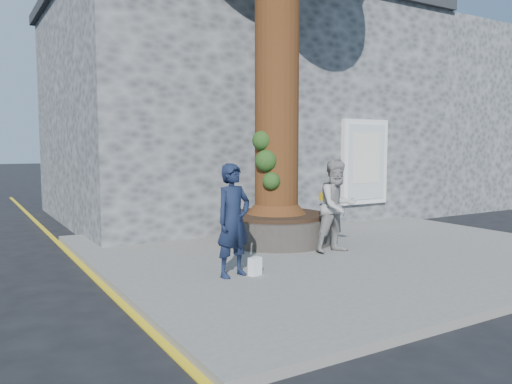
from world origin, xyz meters
TOP-DOWN VIEW (x-y plane):
  - ground at (0.00, 0.00)m, footprint 120.00×120.00m
  - pavement at (1.50, 1.00)m, footprint 9.00×8.00m
  - yellow_line at (-3.05, 1.00)m, footprint 0.10×30.00m
  - stone_shop at (2.50, 7.20)m, footprint 10.30×8.30m
  - neighbour_shop at (10.50, 7.20)m, footprint 6.00×8.00m
  - planter at (0.80, 2.00)m, footprint 2.30×2.30m
  - man at (-1.28, 0.02)m, footprint 0.71×0.55m
  - woman at (1.22, 0.56)m, footprint 0.85×0.66m
  - shopping_bag at (-0.98, -0.11)m, footprint 0.22×0.17m
  - plant_a at (1.65, 1.15)m, footprint 0.24×0.24m
  - plant_b at (1.65, 1.52)m, footprint 0.27×0.28m
  - plant_c at (1.65, 2.62)m, footprint 0.22×0.22m
  - plant_d at (1.03, 2.25)m, footprint 0.35×0.34m

SIDE VIEW (x-z plane):
  - ground at x=0.00m, z-range 0.00..0.00m
  - yellow_line at x=-3.05m, z-range 0.00..0.01m
  - pavement at x=1.50m, z-range 0.00..0.12m
  - shopping_bag at x=-0.98m, z-range 0.12..0.40m
  - planter at x=0.80m, z-range 0.11..0.71m
  - plant_d at x=1.03m, z-range 0.72..1.01m
  - plant_c at x=1.65m, z-range 0.72..1.07m
  - plant_a at x=1.65m, z-range 0.72..1.11m
  - plant_b at x=1.65m, z-range 0.72..1.16m
  - man at x=-1.28m, z-range 0.12..1.85m
  - woman at x=1.22m, z-range 0.12..1.86m
  - neighbour_shop at x=10.50m, z-range 0.00..6.00m
  - stone_shop at x=2.50m, z-range 0.01..6.31m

